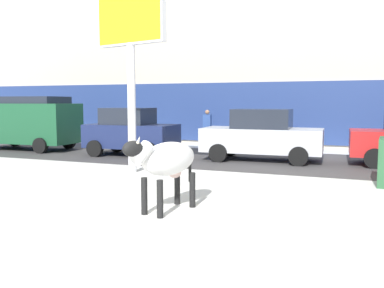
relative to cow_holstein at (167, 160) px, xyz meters
The scene contains 10 objects.
ground_plane 1.69m from the cow_holstein, 115.93° to the right, with size 120.00×120.00×0.00m, color silver.
road_strip 7.71m from the cow_holstein, 94.48° to the left, with size 60.00×5.60×0.01m, color #423F3F.
building_facade 16.05m from the cow_holstein, 92.27° to the left, with size 44.00×6.10×13.00m.
cow_holstein is the anchor object (origin of this frame).
billboard 5.68m from the cow_holstein, 127.82° to the left, with size 2.49×0.80×5.56m.
car_darkgreen_van 12.42m from the cow_holstein, 144.52° to the left, with size 4.67×2.26×2.32m.
car_navy_hatchback 8.63m from the cow_holstein, 124.27° to the left, with size 3.56×2.03×1.86m.
car_silver_sedan 7.57m from the cow_holstein, 88.32° to the left, with size 4.27×2.11×1.84m.
pedestrian_near_billboard 11.12m from the cow_holstein, 105.41° to the left, with size 0.36×0.24×1.73m.
pedestrian_far_left 10.72m from the cow_holstein, 88.25° to the left, with size 0.36×0.24×1.73m.
Camera 1 is at (3.95, -5.96, 2.11)m, focal length 39.17 mm.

